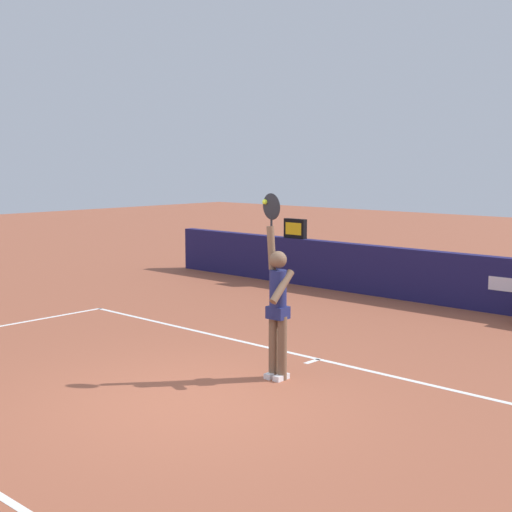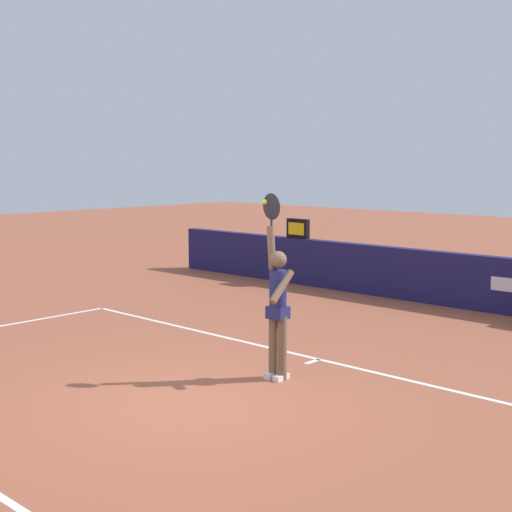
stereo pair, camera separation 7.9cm
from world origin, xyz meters
The scene contains 6 objects.
ground_plane centered at (0.00, 0.00, 0.00)m, with size 60.00×60.00×0.00m, color #9C5138.
court_lines centered at (0.00, -0.12, 0.00)m, with size 10.69×5.29×0.00m.
back_wall centered at (0.00, 7.26, 0.53)m, with size 16.08×0.25×1.05m.
speed_display centered at (-4.40, 7.26, 1.28)m, with size 0.59×0.14×0.45m.
tennis_player centered at (0.16, 1.37, 1.00)m, with size 0.45×0.44×2.43m.
tennis_ball centered at (-0.03, 1.34, 2.29)m, with size 0.07×0.07×0.07m.
Camera 1 is at (6.15, -5.55, 2.81)m, focal length 50.83 mm.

